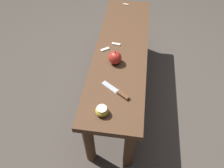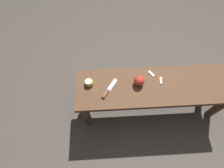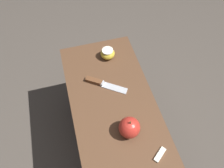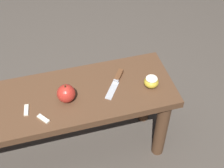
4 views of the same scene
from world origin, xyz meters
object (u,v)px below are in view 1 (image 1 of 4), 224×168
(knife, at_px, (119,93))
(apple_whole, at_px, (115,58))
(apple_cut, at_px, (102,111))
(wooden_bench, at_px, (121,58))

(knife, distance_m, apple_whole, 0.27)
(apple_cut, bearing_deg, apple_whole, -2.55)
(wooden_bench, distance_m, apple_whole, 0.21)
(wooden_bench, distance_m, knife, 0.43)
(wooden_bench, relative_size, apple_whole, 13.98)
(wooden_bench, bearing_deg, apple_cut, 175.48)
(wooden_bench, distance_m, apple_cut, 0.58)
(apple_cut, bearing_deg, wooden_bench, -4.52)
(knife, distance_m, apple_cut, 0.17)
(knife, relative_size, apple_whole, 1.87)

